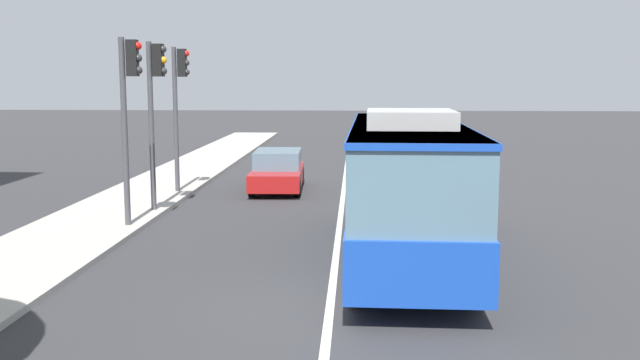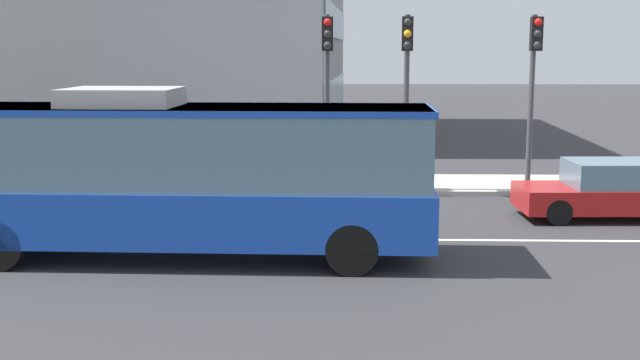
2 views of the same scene
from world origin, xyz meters
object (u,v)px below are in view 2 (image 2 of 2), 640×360
object	(u,v)px
traffic_light_near_corner	(534,72)
traffic_light_mid_block	(327,72)
traffic_light_far_corner	(407,72)
sedan_red_ahead	(612,190)
transit_bus	(183,170)

from	to	relation	value
traffic_light_near_corner	traffic_light_mid_block	bearing A→B (deg)	-89.31
traffic_light_far_corner	sedan_red_ahead	bearing A→B (deg)	61.54
sedan_red_ahead	traffic_light_mid_block	size ratio (longest dim) A/B	0.88
traffic_light_near_corner	traffic_light_mid_block	size ratio (longest dim) A/B	1.00
traffic_light_near_corner	traffic_light_far_corner	bearing A→B (deg)	-87.59
traffic_light_near_corner	traffic_light_mid_block	xyz separation A→B (m)	(-5.94, -0.11, 0.00)
sedan_red_ahead	traffic_light_mid_block	world-z (taller)	traffic_light_mid_block
sedan_red_ahead	traffic_light_far_corner	world-z (taller)	traffic_light_far_corner
traffic_light_mid_block	traffic_light_far_corner	distance (m)	2.28
sedan_red_ahead	traffic_light_far_corner	distance (m)	6.50
traffic_light_mid_block	traffic_light_far_corner	bearing A→B (deg)	85.42
transit_bus	traffic_light_near_corner	size ratio (longest dim) A/B	1.93
traffic_light_near_corner	traffic_light_far_corner	world-z (taller)	same
sedan_red_ahead	traffic_light_far_corner	size ratio (longest dim) A/B	0.88
sedan_red_ahead	traffic_light_near_corner	size ratio (longest dim) A/B	0.88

